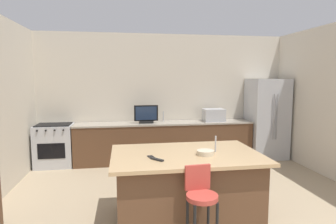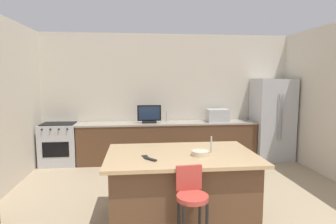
{
  "view_description": "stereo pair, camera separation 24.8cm",
  "coord_description": "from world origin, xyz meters",
  "px_view_note": "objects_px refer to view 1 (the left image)",
  "views": [
    {
      "loc": [
        -0.97,
        -1.59,
        1.91
      ],
      "look_at": [
        -0.19,
        3.29,
        1.31
      ],
      "focal_mm": 30.35,
      "sensor_mm": 36.0,
      "label": 1
    },
    {
      "loc": [
        -0.72,
        -1.62,
        1.91
      ],
      "look_at": [
        -0.19,
        3.29,
        1.31
      ],
      "focal_mm": 30.35,
      "sensor_mm": 36.0,
      "label": 2
    }
  ],
  "objects_px": {
    "bar_stool_center": "(201,203)",
    "tv_remote": "(157,160)",
    "refrigerator": "(266,119)",
    "fruit_bowl": "(205,153)",
    "range_oven": "(55,145)",
    "tv_monitor": "(146,115)",
    "kitchen_island": "(186,186)",
    "microwave": "(214,115)",
    "cell_phone": "(151,157)"
  },
  "relations": [
    {
      "from": "microwave",
      "to": "tv_monitor",
      "type": "relative_size",
      "value": 0.9
    },
    {
      "from": "bar_stool_center",
      "to": "kitchen_island",
      "type": "bearing_deg",
      "value": 85.15
    },
    {
      "from": "refrigerator",
      "to": "tv_monitor",
      "type": "bearing_deg",
      "value": 179.73
    },
    {
      "from": "kitchen_island",
      "to": "fruit_bowl",
      "type": "height_order",
      "value": "fruit_bowl"
    },
    {
      "from": "cell_phone",
      "to": "tv_monitor",
      "type": "bearing_deg",
      "value": 73.19
    },
    {
      "from": "range_oven",
      "to": "bar_stool_center",
      "type": "relative_size",
      "value": 0.96
    },
    {
      "from": "range_oven",
      "to": "tv_monitor",
      "type": "height_order",
      "value": "tv_monitor"
    },
    {
      "from": "microwave",
      "to": "refrigerator",
      "type": "bearing_deg",
      "value": -2.89
    },
    {
      "from": "range_oven",
      "to": "tv_remote",
      "type": "xyz_separation_m",
      "value": [
        1.88,
        -3.02,
        0.47
      ]
    },
    {
      "from": "bar_stool_center",
      "to": "range_oven",
      "type": "bearing_deg",
      "value": 118.49
    },
    {
      "from": "microwave",
      "to": "tv_remote",
      "type": "relative_size",
      "value": 2.82
    },
    {
      "from": "refrigerator",
      "to": "fruit_bowl",
      "type": "height_order",
      "value": "refrigerator"
    },
    {
      "from": "fruit_bowl",
      "to": "tv_monitor",
      "type": "bearing_deg",
      "value": 100.65
    },
    {
      "from": "refrigerator",
      "to": "microwave",
      "type": "xyz_separation_m",
      "value": [
        -1.29,
        0.07,
        0.1
      ]
    },
    {
      "from": "tv_monitor",
      "to": "fruit_bowl",
      "type": "relative_size",
      "value": 2.39
    },
    {
      "from": "kitchen_island",
      "to": "refrigerator",
      "type": "relative_size",
      "value": 1.03
    },
    {
      "from": "fruit_bowl",
      "to": "microwave",
      "type": "bearing_deg",
      "value": 69.95
    },
    {
      "from": "refrigerator",
      "to": "tv_remote",
      "type": "xyz_separation_m",
      "value": [
        -2.99,
        -2.96,
        -0.01
      ]
    },
    {
      "from": "tv_monitor",
      "to": "tv_remote",
      "type": "height_order",
      "value": "tv_monitor"
    },
    {
      "from": "range_oven",
      "to": "tv_remote",
      "type": "relative_size",
      "value": 5.43
    },
    {
      "from": "kitchen_island",
      "to": "refrigerator",
      "type": "distance_m",
      "value": 3.75
    },
    {
      "from": "tv_remote",
      "to": "tv_monitor",
      "type": "bearing_deg",
      "value": 47.16
    },
    {
      "from": "refrigerator",
      "to": "kitchen_island",
      "type": "bearing_deg",
      "value": -133.71
    },
    {
      "from": "fruit_bowl",
      "to": "cell_phone",
      "type": "bearing_deg",
      "value": -179.84
    },
    {
      "from": "refrigerator",
      "to": "tv_monitor",
      "type": "distance_m",
      "value": 2.88
    },
    {
      "from": "range_oven",
      "to": "bar_stool_center",
      "type": "xyz_separation_m",
      "value": [
        2.29,
        -3.51,
        0.11
      ]
    },
    {
      "from": "range_oven",
      "to": "tv_remote",
      "type": "height_order",
      "value": "tv_remote"
    },
    {
      "from": "kitchen_island",
      "to": "cell_phone",
      "type": "distance_m",
      "value": 0.67
    },
    {
      "from": "refrigerator",
      "to": "cell_phone",
      "type": "distance_m",
      "value": 4.15
    },
    {
      "from": "range_oven",
      "to": "fruit_bowl",
      "type": "distance_m",
      "value": 3.86
    },
    {
      "from": "kitchen_island",
      "to": "microwave",
      "type": "xyz_separation_m",
      "value": [
        1.28,
        2.76,
        0.58
      ]
    },
    {
      "from": "kitchen_island",
      "to": "tv_remote",
      "type": "distance_m",
      "value": 0.67
    },
    {
      "from": "bar_stool_center",
      "to": "tv_remote",
      "type": "distance_m",
      "value": 0.73
    },
    {
      "from": "cell_phone",
      "to": "refrigerator",
      "type": "bearing_deg",
      "value": 29.35
    },
    {
      "from": "fruit_bowl",
      "to": "cell_phone",
      "type": "distance_m",
      "value": 0.7
    },
    {
      "from": "kitchen_island",
      "to": "tv_remote",
      "type": "relative_size",
      "value": 11.47
    },
    {
      "from": "kitchen_island",
      "to": "microwave",
      "type": "bearing_deg",
      "value": 65.12
    },
    {
      "from": "kitchen_island",
      "to": "range_oven",
      "type": "distance_m",
      "value": 3.58
    },
    {
      "from": "bar_stool_center",
      "to": "tv_remote",
      "type": "xyz_separation_m",
      "value": [
        -0.41,
        0.48,
        0.36
      ]
    },
    {
      "from": "cell_phone",
      "to": "bar_stool_center",
      "type": "bearing_deg",
      "value": -66.37
    },
    {
      "from": "refrigerator",
      "to": "bar_stool_center",
      "type": "xyz_separation_m",
      "value": [
        -2.58,
        -3.44,
        -0.37
      ]
    },
    {
      "from": "refrigerator",
      "to": "tv_monitor",
      "type": "xyz_separation_m",
      "value": [
        -2.88,
        0.01,
        0.14
      ]
    },
    {
      "from": "refrigerator",
      "to": "cell_phone",
      "type": "height_order",
      "value": "refrigerator"
    },
    {
      "from": "kitchen_island",
      "to": "range_oven",
      "type": "height_order",
      "value": "range_oven"
    },
    {
      "from": "tv_monitor",
      "to": "fruit_bowl",
      "type": "distance_m",
      "value": 2.88
    },
    {
      "from": "refrigerator",
      "to": "tv_remote",
      "type": "distance_m",
      "value": 4.2
    },
    {
      "from": "tv_monitor",
      "to": "fruit_bowl",
      "type": "bearing_deg",
      "value": -79.35
    },
    {
      "from": "tv_remote",
      "to": "microwave",
      "type": "bearing_deg",
      "value": 19.99
    },
    {
      "from": "tv_monitor",
      "to": "tv_remote",
      "type": "xyz_separation_m",
      "value": [
        -0.11,
        -2.97,
        -0.16
      ]
    },
    {
      "from": "kitchen_island",
      "to": "cell_phone",
      "type": "relative_size",
      "value": 13.0
    }
  ]
}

